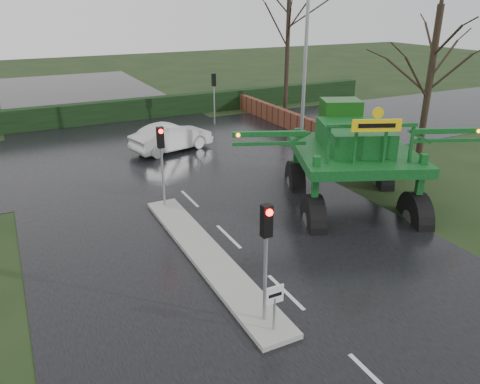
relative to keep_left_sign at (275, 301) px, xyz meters
name	(u,v)px	position (x,y,z in m)	size (l,w,h in m)	color
ground	(285,292)	(1.30, 1.50, -1.06)	(140.00, 140.00, 0.00)	black
road_main	(175,184)	(1.30, 11.50, -1.05)	(14.00, 80.00, 0.02)	black
road_cross	(140,151)	(1.30, 17.50, -1.05)	(80.00, 12.00, 0.02)	black
median_island	(207,255)	(0.00, 4.50, -0.97)	(1.20, 10.00, 0.16)	gray
hedge_row	(109,112)	(1.30, 25.50, -0.31)	(44.00, 0.90, 1.50)	black
brick_wall	(293,122)	(11.80, 17.50, -0.46)	(0.40, 20.00, 1.20)	#592D1E
keep_left_sign	(275,301)	(0.00, 0.00, 0.00)	(0.50, 0.07, 1.35)	gray
traffic_signal_near	(266,239)	(0.00, 0.49, 1.53)	(0.26, 0.33, 3.52)	gray
traffic_signal_mid	(161,150)	(0.00, 8.99, 1.53)	(0.26, 0.33, 3.52)	gray
traffic_signal_far	(214,87)	(7.80, 21.51, 1.53)	(0.26, 0.33, 3.52)	gray
street_light_right	(301,44)	(9.49, 13.50, 4.93)	(3.85, 0.30, 10.00)	gray
tree_right_near	(431,68)	(12.80, 7.50, 4.14)	(5.60, 5.60, 9.64)	black
tree_right_far	(288,25)	(14.30, 22.50, 5.44)	(7.00, 7.00, 12.05)	black
crop_sprayer	(315,155)	(4.91, 5.35, 1.66)	(9.56, 7.75, 5.76)	black
white_sedan	(172,151)	(3.00, 16.74, -1.06)	(1.68, 4.82, 1.59)	silver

